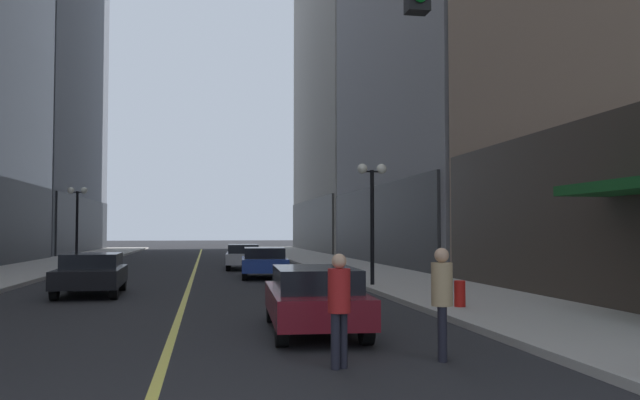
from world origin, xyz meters
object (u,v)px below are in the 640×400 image
Objects in this scene: pedestrian_in_red_jacket at (339,301)px; fire_hydrant_right at (460,297)px; car_blue at (264,261)px; street_lamp_left_far at (77,208)px; pedestrian_in_tan_trench at (442,294)px; car_maroon at (314,297)px; car_black at (92,272)px; car_silver at (243,256)px; street_lamp_right_mid at (372,197)px; traffic_light_near_right at (579,99)px.

pedestrian_in_red_jacket is 2.14× the size of fire_hydrant_right.
street_lamp_left_far is at bearing 135.91° from car_blue.
car_blue is at bearing -44.09° from street_lamp_left_far.
pedestrian_in_tan_trench is at bearing 10.22° from pedestrian_in_red_jacket.
street_lamp_left_far is 5.54× the size of fire_hydrant_right.
street_lamp_left_far reaches higher than car_maroon.
car_black is 14.50m from car_silver.
car_silver is at bearing 90.69° from car_maroon.
street_lamp_right_mid is 5.54× the size of fire_hydrant_right.
fire_hydrant_right is at bearing 66.19° from pedestrian_in_tan_trench.
car_silver is 5.64× the size of fire_hydrant_right.
pedestrian_in_tan_trench reaches higher than fire_hydrant_right.
car_silver is 2.53× the size of pedestrian_in_tan_trench.
traffic_light_near_right is 15.21m from street_lamp_right_mid.
traffic_light_near_right reaches higher than street_lamp_left_far.
fire_hydrant_right is (0.50, -7.01, -2.86)m from street_lamp_right_mid.
street_lamp_left_far is at bearing 120.97° from fire_hydrant_right.
traffic_light_near_right is at bearing -65.02° from car_maroon.
traffic_light_near_right reaches higher than car_blue.
car_silver is at bearing 94.70° from car_blue.
car_black is 5.41× the size of fire_hydrant_right.
street_lamp_left_far is (-8.92, 2.45, 2.54)m from car_silver.
car_maroon and car_black have the same top height.
traffic_light_near_right is (1.02, -2.32, 2.70)m from pedestrian_in_tan_trench.
car_maroon is 26.57m from street_lamp_left_far.
traffic_light_near_right is at bearing -68.81° from street_lamp_left_far.
car_black is at bearing 147.52° from fire_hydrant_right.
pedestrian_in_tan_trench is at bearing -99.17° from street_lamp_right_mid.
car_maroon is 1.05× the size of street_lamp_left_far.
car_blue is 0.96× the size of street_lamp_right_mid.
pedestrian_in_tan_trench reaches higher than car_silver.
car_maroon is at bearing 87.07° from pedestrian_in_red_jacket.
car_maroon is 10.64m from car_black.
car_blue is 0.76× the size of traffic_light_near_right.
fire_hydrant_right is at bearing -77.46° from car_silver.
car_maroon is at bearing -91.04° from car_blue.
traffic_light_near_right is (2.83, -27.86, 3.02)m from car_silver.
car_silver is at bearing 102.54° from fire_hydrant_right.
pedestrian_in_red_jacket is at bearing -89.80° from car_silver.
pedestrian_in_red_jacket is (-0.18, -3.49, 0.28)m from car_maroon.
traffic_light_near_right is at bearing -60.00° from car_black.
car_maroon and car_silver have the same top height.
street_lamp_left_far reaches higher than car_silver.
car_blue is 6.74m from car_silver.
street_lamp_left_far is at bearing 110.97° from pedestrian_in_tan_trench.
car_blue is at bearing 88.61° from pedestrian_in_red_jacket.
fire_hydrant_right is (1.55, 8.15, -3.34)m from traffic_light_near_right.
pedestrian_in_tan_trench is at bearing -85.94° from car_silver.
street_lamp_left_far is (-3.41, 15.86, 2.54)m from car_black.
street_lamp_right_mid is (1.05, 15.17, -0.49)m from traffic_light_near_right.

